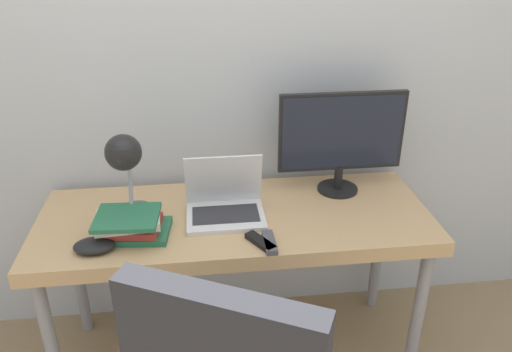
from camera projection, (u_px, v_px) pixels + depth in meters
The scene contains 9 objects.
wall_back at pixel (225, 51), 2.05m from camera, with size 8.00×0.05×2.60m.
desk at pixel (235, 229), 2.01m from camera, with size 1.55×0.60×0.73m.
laptop at pixel (225, 204), 1.96m from camera, with size 0.30×0.23×0.24m.
monitor at pixel (341, 137), 2.06m from camera, with size 0.53×0.17×0.44m.
desk_lamp at pixel (125, 160), 1.77m from camera, with size 0.13×0.27×0.38m.
book_stack at pixel (132, 224), 1.83m from camera, with size 0.27×0.23×0.10m.
tv_remote at pixel (270, 242), 1.79m from camera, with size 0.04×0.14×0.02m.
media_remote at pixel (261, 242), 1.79m from camera, with size 0.11×0.14×0.02m.
game_controller at pixel (94, 245), 1.75m from camera, with size 0.15×0.10×0.04m.
Camera 1 is at (-0.12, -1.41, 1.75)m, focal length 35.00 mm.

